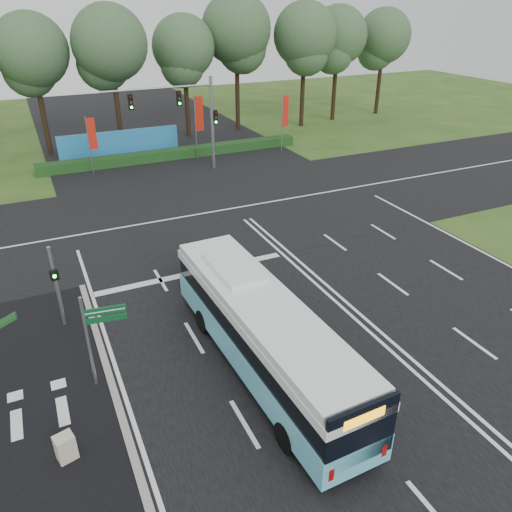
% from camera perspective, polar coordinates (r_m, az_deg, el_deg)
% --- Properties ---
extents(ground, '(120.00, 120.00, 0.00)m').
position_cam_1_polar(ground, '(22.79, 8.87, -5.07)').
color(ground, '#2B4E1A').
rests_on(ground, ground).
extents(road_main, '(20.00, 120.00, 0.04)m').
position_cam_1_polar(road_main, '(22.78, 8.87, -5.03)').
color(road_main, black).
rests_on(road_main, ground).
extents(road_cross, '(120.00, 14.00, 0.05)m').
position_cam_1_polar(road_cross, '(32.24, -2.79, 5.41)').
color(road_cross, black).
rests_on(road_cross, ground).
extents(bike_path, '(5.00, 18.00, 0.06)m').
position_cam_1_polar(bike_path, '(17.62, -23.20, -18.82)').
color(bike_path, black).
rests_on(bike_path, ground).
extents(kerb_strip, '(0.25, 18.00, 0.12)m').
position_cam_1_polar(kerb_strip, '(17.58, -15.16, -17.17)').
color(kerb_strip, gray).
rests_on(kerb_strip, ground).
extents(city_bus, '(2.69, 11.25, 3.21)m').
position_cam_1_polar(city_bus, '(17.77, 0.83, -8.84)').
color(city_bus, '#5DBDD8').
rests_on(city_bus, ground).
extents(pedestrian_signal, '(0.34, 0.43, 3.65)m').
position_cam_1_polar(pedestrian_signal, '(21.35, -21.85, -3.07)').
color(pedestrian_signal, gray).
rests_on(pedestrian_signal, ground).
extents(street_sign, '(1.41, 0.28, 3.64)m').
position_cam_1_polar(street_sign, '(17.57, -17.76, -8.02)').
color(street_sign, gray).
rests_on(street_sign, ground).
extents(utility_cabinet, '(0.64, 0.57, 0.91)m').
position_cam_1_polar(utility_cabinet, '(16.56, -20.92, -19.81)').
color(utility_cabinet, beige).
rests_on(utility_cabinet, ground).
extents(banner_flag_left, '(0.64, 0.12, 4.38)m').
position_cam_1_polar(banner_flag_left, '(40.04, -18.30, 12.77)').
color(banner_flag_left, gray).
rests_on(banner_flag_left, ground).
extents(banner_flag_mid, '(0.76, 0.12, 5.16)m').
position_cam_1_polar(banner_flag_mid, '(42.49, -6.62, 15.39)').
color(banner_flag_mid, gray).
rests_on(banner_flag_mid, ground).
extents(banner_flag_right, '(0.70, 0.22, 4.86)m').
position_cam_1_polar(banner_flag_right, '(44.41, 3.27, 15.80)').
color(banner_flag_right, gray).
rests_on(banner_flag_right, ground).
extents(traffic_light_gantry, '(8.41, 0.28, 7.00)m').
position_cam_1_polar(traffic_light_gantry, '(38.69, -7.67, 16.14)').
color(traffic_light_gantry, gray).
rests_on(traffic_light_gantry, ground).
extents(hedge, '(22.00, 1.20, 0.80)m').
position_cam_1_polar(hedge, '(43.36, -9.26, 11.45)').
color(hedge, '#153B15').
rests_on(hedge, ground).
extents(blue_hoarding, '(10.00, 0.30, 2.20)m').
position_cam_1_polar(blue_hoarding, '(44.70, -15.29, 12.27)').
color(blue_hoarding, '#2278B8').
rests_on(blue_hoarding, ground).
extents(eucalyptus_row, '(53.60, 9.08, 12.75)m').
position_cam_1_polar(eucalyptus_row, '(48.98, -7.94, 23.10)').
color(eucalyptus_row, black).
rests_on(eucalyptus_row, ground).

